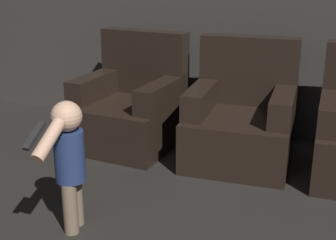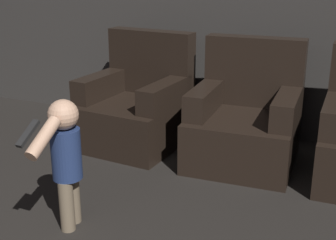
{
  "view_description": "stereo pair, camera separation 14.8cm",
  "coord_description": "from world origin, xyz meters",
  "views": [
    {
      "loc": [
        1.19,
        0.43,
        1.5
      ],
      "look_at": [
        0.15,
        3.14,
        0.51
      ],
      "focal_mm": 50.0,
      "sensor_mm": 36.0,
      "label": 1
    },
    {
      "loc": [
        1.33,
        0.49,
        1.5
      ],
      "look_at": [
        0.15,
        3.14,
        0.51
      ],
      "focal_mm": 50.0,
      "sensor_mm": 36.0,
      "label": 2
    }
  ],
  "objects": [
    {
      "name": "person_toddler",
      "position": [
        -0.19,
        2.48,
        0.46
      ],
      "size": [
        0.17,
        0.54,
        0.78
      ],
      "rotation": [
        0.0,
        0.0,
        1.8
      ],
      "color": "brown",
      "rests_on": "ground_plane"
    },
    {
      "name": "armchair_middle",
      "position": [
        0.48,
        3.86,
        0.32
      ],
      "size": [
        0.83,
        0.85,
        0.94
      ],
      "rotation": [
        0.0,
        0.0,
        0.06
      ],
      "color": "black",
      "rests_on": "ground_plane"
    },
    {
      "name": "armchair_left",
      "position": [
        -0.47,
        3.86,
        0.32
      ],
      "size": [
        0.84,
        0.86,
        0.94
      ],
      "rotation": [
        0.0,
        0.0,
        -0.07
      ],
      "color": "black",
      "rests_on": "ground_plane"
    }
  ]
}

